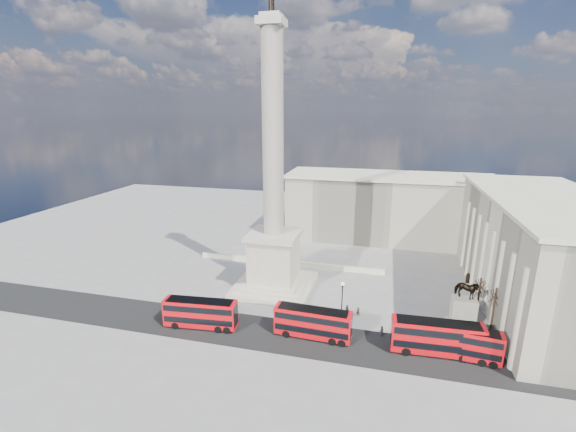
% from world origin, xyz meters
% --- Properties ---
extents(ground, '(180.00, 180.00, 0.00)m').
position_xyz_m(ground, '(0.00, 0.00, 0.00)').
color(ground, gray).
rests_on(ground, ground).
extents(asphalt_road, '(120.00, 9.00, 0.01)m').
position_xyz_m(asphalt_road, '(5.00, -10.00, 0.00)').
color(asphalt_road, black).
rests_on(asphalt_road, ground).
extents(nelsons_column, '(14.00, 14.00, 49.85)m').
position_xyz_m(nelsons_column, '(0.00, 5.00, 12.92)').
color(nelsons_column, beige).
rests_on(nelsons_column, ground).
extents(balustrade_wall, '(40.00, 0.60, 1.10)m').
position_xyz_m(balustrade_wall, '(0.00, 16.00, 0.55)').
color(balustrade_wall, beige).
rests_on(balustrade_wall, ground).
extents(building_east, '(19.00, 46.00, 18.60)m').
position_xyz_m(building_east, '(45.00, 10.00, 9.32)').
color(building_east, beige).
rests_on(building_east, ground).
extents(building_northeast, '(51.00, 17.00, 16.60)m').
position_xyz_m(building_northeast, '(20.00, 40.00, 8.32)').
color(building_northeast, beige).
rests_on(building_northeast, ground).
extents(red_bus_a, '(11.31, 3.58, 4.51)m').
position_xyz_m(red_bus_a, '(-7.03, -10.76, 2.36)').
color(red_bus_a, red).
rests_on(red_bus_a, ground).
extents(red_bus_b, '(11.25, 3.06, 4.52)m').
position_xyz_m(red_bus_b, '(10.02, -9.27, 2.37)').
color(red_bus_b, red).
rests_on(red_bus_b, ground).
extents(red_bus_c, '(12.01, 3.28, 4.83)m').
position_xyz_m(red_bus_c, '(26.99, -9.08, 2.53)').
color(red_bus_c, red).
rests_on(red_bus_c, ground).
extents(red_bus_d, '(10.88, 3.40, 4.34)m').
position_xyz_m(red_bus_d, '(29.68, -9.10, 2.28)').
color(red_bus_d, red).
rests_on(red_bus_d, ground).
extents(victorian_lamp, '(0.58, 0.58, 6.77)m').
position_xyz_m(victorian_lamp, '(13.54, -3.98, 3.99)').
color(victorian_lamp, black).
rests_on(victorian_lamp, ground).
extents(equestrian_statue, '(4.35, 3.26, 8.96)m').
position_xyz_m(equestrian_statue, '(31.60, -0.91, 3.15)').
color(equestrian_statue, beige).
rests_on(equestrian_statue, ground).
extents(bare_tree_near, '(1.67, 1.67, 7.29)m').
position_xyz_m(bare_tree_near, '(35.69, -0.83, 5.75)').
color(bare_tree_near, '#332319').
rests_on(bare_tree_near, ground).
extents(bare_tree_mid, '(1.86, 1.86, 7.04)m').
position_xyz_m(bare_tree_mid, '(34.42, 2.96, 5.55)').
color(bare_tree_mid, '#332319').
rests_on(bare_tree_mid, ground).
extents(bare_tree_far, '(1.74, 1.74, 7.13)m').
position_xyz_m(bare_tree_far, '(40.51, 15.41, 5.61)').
color(bare_tree_far, '#332319').
rests_on(bare_tree_far, ground).
extents(pedestrian_walking, '(0.63, 0.49, 1.56)m').
position_xyz_m(pedestrian_walking, '(15.98, -1.53, 0.78)').
color(pedestrian_walking, '#212426').
rests_on(pedestrian_walking, ground).
extents(pedestrian_standing, '(0.90, 0.76, 1.62)m').
position_xyz_m(pedestrian_standing, '(19.70, -6.50, 0.81)').
color(pedestrian_standing, '#212426').
rests_on(pedestrian_standing, ground).
extents(pedestrian_crossing, '(1.00, 1.00, 1.70)m').
position_xyz_m(pedestrian_crossing, '(14.19, -1.51, 0.85)').
color(pedestrian_crossing, '#212426').
rests_on(pedestrian_crossing, ground).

